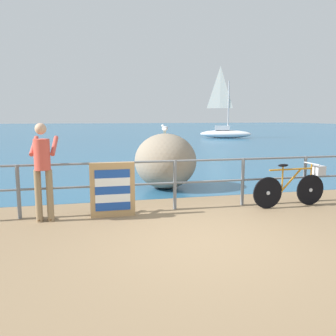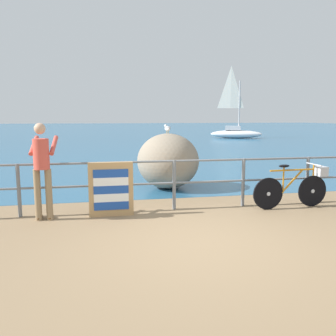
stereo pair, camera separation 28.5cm
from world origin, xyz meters
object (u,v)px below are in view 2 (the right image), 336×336
folded_deckchair_stack (111,189)px  breakwater_boulder_main (168,161)px  seagull (167,128)px  person_at_railing (42,167)px  sailboat (236,130)px  bicycle (297,186)px

folded_deckchair_stack → breakwater_boulder_main: bearing=56.8°
seagull → folded_deckchair_stack: bearing=133.3°
breakwater_boulder_main → folded_deckchair_stack: bearing=-123.2°
breakwater_boulder_main → seagull: size_ratio=5.07×
person_at_railing → sailboat: size_ratio=0.29×
person_at_railing → sailboat: 25.49m
person_at_railing → sailboat: (12.53, 22.19, -0.28)m
folded_deckchair_stack → sailboat: (11.30, 22.17, 0.19)m
bicycle → folded_deckchair_stack: size_ratio=1.63×
bicycle → seagull: 3.57m
bicycle → person_at_railing: size_ratio=0.95×
folded_deckchair_stack → sailboat: sailboat is taller
folded_deckchair_stack → seagull: 3.07m
person_at_railing → breakwater_boulder_main: bearing=-44.7°
seagull → sailboat: sailboat is taller
person_at_railing → folded_deckchair_stack: (1.23, 0.02, -0.47)m
breakwater_boulder_main → person_at_railing: bearing=-139.1°
folded_deckchair_stack → breakwater_boulder_main: 2.86m
sailboat → breakwater_boulder_main: bearing=-94.8°
bicycle → person_at_railing: bearing=175.9°
seagull → bicycle: bearing=-151.7°
person_at_railing → seagull: size_ratio=5.20×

